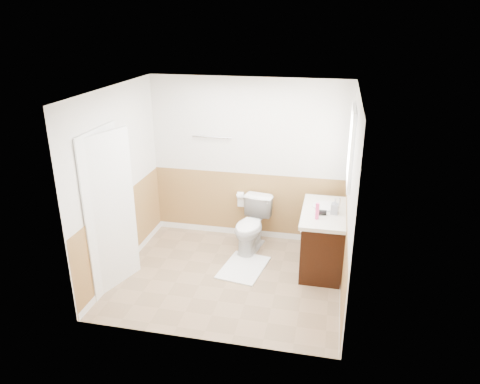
% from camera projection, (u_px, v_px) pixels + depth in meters
% --- Properties ---
extents(floor, '(3.00, 3.00, 0.00)m').
position_uv_depth(floor, '(229.00, 277.00, 6.13)').
color(floor, '#8C7051').
rests_on(floor, ground).
extents(ceiling, '(3.00, 3.00, 0.00)m').
position_uv_depth(ceiling, '(227.00, 91.00, 5.21)').
color(ceiling, white).
rests_on(ceiling, floor).
extents(wall_back, '(3.00, 0.00, 3.00)m').
position_uv_depth(wall_back, '(248.00, 161.00, 6.85)').
color(wall_back, silver).
rests_on(wall_back, floor).
extents(wall_front, '(3.00, 0.00, 3.00)m').
position_uv_depth(wall_front, '(197.00, 238.00, 4.49)').
color(wall_front, silver).
rests_on(wall_front, floor).
extents(wall_left, '(0.00, 3.00, 3.00)m').
position_uv_depth(wall_left, '(118.00, 182.00, 5.96)').
color(wall_left, silver).
rests_on(wall_left, floor).
extents(wall_right, '(0.00, 3.00, 3.00)m').
position_uv_depth(wall_right, '(350.00, 201.00, 5.38)').
color(wall_right, silver).
rests_on(wall_right, floor).
extents(wainscot_back, '(3.00, 0.00, 3.00)m').
position_uv_depth(wainscot_back, '(248.00, 206.00, 7.12)').
color(wainscot_back, '#A58142').
rests_on(wainscot_back, floor).
extents(wainscot_front, '(3.00, 0.00, 3.00)m').
position_uv_depth(wainscot_front, '(200.00, 300.00, 4.77)').
color(wainscot_front, '#A58142').
rests_on(wainscot_front, floor).
extents(wainscot_left, '(0.00, 2.60, 2.60)m').
position_uv_depth(wainscot_left, '(124.00, 233.00, 6.23)').
color(wainscot_left, '#A58142').
rests_on(wainscot_left, floor).
extents(wainscot_right, '(0.00, 2.60, 2.60)m').
position_uv_depth(wainscot_right, '(344.00, 256.00, 5.65)').
color(wainscot_right, '#A58142').
rests_on(wainscot_right, floor).
extents(toilet, '(0.56, 0.83, 0.78)m').
position_uv_depth(toilet, '(251.00, 226.00, 6.71)').
color(toilet, white).
rests_on(toilet, floor).
extents(bath_mat, '(0.67, 0.88, 0.02)m').
position_uv_depth(bath_mat, '(244.00, 267.00, 6.33)').
color(bath_mat, white).
rests_on(bath_mat, floor).
extents(vanity_cabinet, '(0.55, 1.10, 0.80)m').
position_uv_depth(vanity_cabinet, '(323.00, 241.00, 6.25)').
color(vanity_cabinet, black).
rests_on(vanity_cabinet, floor).
extents(vanity_knob_left, '(0.03, 0.03, 0.03)m').
position_uv_depth(vanity_knob_left, '(301.00, 232.00, 6.16)').
color(vanity_knob_left, '#B3B4BA').
rests_on(vanity_knob_left, vanity_cabinet).
extents(vanity_knob_right, '(0.03, 0.03, 0.03)m').
position_uv_depth(vanity_knob_right, '(302.00, 226.00, 6.34)').
color(vanity_knob_right, silver).
rests_on(vanity_knob_right, vanity_cabinet).
extents(countertop, '(0.60, 1.15, 0.05)m').
position_uv_depth(countertop, '(324.00, 213.00, 6.09)').
color(countertop, silver).
rests_on(countertop, vanity_cabinet).
extents(sink_basin, '(0.36, 0.36, 0.02)m').
position_uv_depth(sink_basin, '(326.00, 206.00, 6.21)').
color(sink_basin, silver).
rests_on(sink_basin, countertop).
extents(faucet, '(0.02, 0.02, 0.14)m').
position_uv_depth(faucet, '(339.00, 203.00, 6.16)').
color(faucet, silver).
rests_on(faucet, countertop).
extents(lotion_bottle, '(0.05, 0.05, 0.22)m').
position_uv_depth(lotion_bottle, '(317.00, 211.00, 5.81)').
color(lotion_bottle, '#EF3E80').
rests_on(lotion_bottle, countertop).
extents(soap_dispenser, '(0.11, 0.11, 0.21)m').
position_uv_depth(soap_dispenser, '(335.00, 206.00, 5.96)').
color(soap_dispenser, gray).
rests_on(soap_dispenser, countertop).
extents(hair_dryer_body, '(0.14, 0.07, 0.07)m').
position_uv_depth(hair_dryer_body, '(321.00, 212.00, 5.95)').
color(hair_dryer_body, black).
rests_on(hair_dryer_body, countertop).
extents(hair_dryer_handle, '(0.03, 0.03, 0.07)m').
position_uv_depth(hair_dryer_handle, '(319.00, 215.00, 5.96)').
color(hair_dryer_handle, black).
rests_on(hair_dryer_handle, countertop).
extents(mirror_panel, '(0.02, 0.35, 0.90)m').
position_uv_depth(mirror_panel, '(349.00, 151.00, 6.27)').
color(mirror_panel, silver).
rests_on(mirror_panel, wall_right).
extents(window_frame, '(0.04, 0.80, 1.00)m').
position_uv_depth(window_frame, '(351.00, 147.00, 5.73)').
color(window_frame, white).
rests_on(window_frame, wall_right).
extents(window_glass, '(0.01, 0.70, 0.90)m').
position_uv_depth(window_glass, '(352.00, 147.00, 5.73)').
color(window_glass, white).
rests_on(window_glass, wall_right).
extents(door, '(0.29, 0.78, 2.04)m').
position_uv_depth(door, '(111.00, 213.00, 5.62)').
color(door, white).
rests_on(door, wall_left).
extents(door_frame, '(0.02, 0.92, 2.10)m').
position_uv_depth(door_frame, '(105.00, 211.00, 5.63)').
color(door_frame, white).
rests_on(door_frame, wall_left).
extents(door_knob, '(0.06, 0.06, 0.06)m').
position_uv_depth(door_knob, '(127.00, 208.00, 5.93)').
color(door_knob, silver).
rests_on(door_knob, door).
extents(towel_bar, '(0.62, 0.02, 0.02)m').
position_uv_depth(towel_bar, '(212.00, 137.00, 6.78)').
color(towel_bar, silver).
rests_on(towel_bar, wall_back).
extents(tp_holder_bar, '(0.14, 0.02, 0.02)m').
position_uv_depth(tp_holder_bar, '(241.00, 195.00, 7.01)').
color(tp_holder_bar, silver).
rests_on(tp_holder_bar, wall_back).
extents(tp_roll, '(0.10, 0.11, 0.11)m').
position_uv_depth(tp_roll, '(241.00, 195.00, 7.01)').
color(tp_roll, white).
rests_on(tp_roll, tp_holder_bar).
extents(tp_sheet, '(0.10, 0.01, 0.16)m').
position_uv_depth(tp_sheet, '(241.00, 202.00, 7.05)').
color(tp_sheet, white).
rests_on(tp_sheet, tp_roll).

